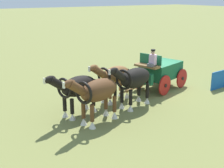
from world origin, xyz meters
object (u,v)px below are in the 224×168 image
Objects in this scene: show_wagon at (160,71)px; draft_horse_lead_off at (77,88)px; draft_horse_rear_off at (114,76)px; draft_horse_rear_near at (134,79)px; draft_horse_lead_near at (97,92)px.

show_wagon is 6.03m from draft_horse_lead_off.
draft_horse_rear_off is (3.46, 0.29, 0.26)m from show_wagon.
draft_horse_lead_off is (2.86, -0.54, -0.08)m from draft_horse_rear_near.
draft_horse_rear_off reaches higher than draft_horse_lead_off.
draft_horse_rear_off is 2.89m from draft_horse_lead_near.
show_wagon is 1.78× the size of draft_horse_lead_near.
draft_horse_rear_near is 1.02× the size of draft_horse_rear_off.
draft_horse_rear_near is (3.08, 1.54, 0.32)m from show_wagon.
show_wagon is 3.48m from draft_horse_rear_off.
show_wagon reaches higher than draft_horse_rear_near.
draft_horse_rear_near reaches higher than draft_horse_lead_off.
show_wagon is at bearing -170.49° from draft_horse_lead_off.
show_wagon is at bearing -153.47° from draft_horse_rear_near.
show_wagon is 6.03m from draft_horse_lead_near.
draft_horse_rear_off is at bearing -137.48° from draft_horse_lead_near.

